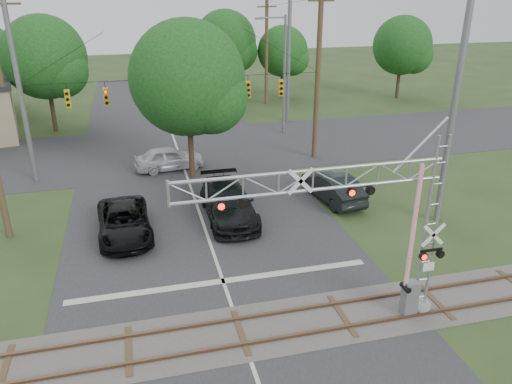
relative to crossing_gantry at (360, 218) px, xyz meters
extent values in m
plane|color=#263E1C|center=(-4.17, -1.64, -4.35)|extent=(160.00, 160.00, 0.00)
cube|color=#2B2A2D|center=(-4.17, 8.36, -4.34)|extent=(14.00, 90.00, 0.02)
cube|color=#2B2A2D|center=(-4.17, 22.36, -4.34)|extent=(90.00, 12.00, 0.02)
cube|color=#45403C|center=(-4.17, 0.36, -4.33)|extent=(90.00, 3.20, 0.05)
cube|color=brown|center=(-4.17, -0.36, -4.26)|extent=(90.00, 0.12, 0.14)
cube|color=brown|center=(-4.17, 1.08, -4.26)|extent=(90.00, 0.12, 0.14)
cylinder|color=gray|center=(2.92, 0.06, -4.21)|extent=(0.89, 0.89, 0.30)
cube|color=silver|center=(2.87, -0.23, -2.23)|extent=(0.44, 0.03, 0.35)
cube|color=slate|center=(2.32, -0.14, -3.61)|extent=(0.54, 0.44, 1.48)
cube|color=red|center=(2.08, -0.14, -0.60)|extent=(0.14, 0.09, 4.93)
cylinder|color=slate|center=(-13.67, 18.36, 1.40)|extent=(0.32, 0.32, 11.50)
cylinder|color=#483321|center=(5.33, 18.36, 1.40)|extent=(0.36, 0.36, 11.50)
cylinder|color=black|center=(-4.17, 18.36, 1.78)|extent=(19.00, 0.03, 0.03)
cube|color=gold|center=(-11.03, 18.36, 0.83)|extent=(0.30, 0.30, 1.10)
cube|color=gold|center=(-8.74, 18.36, 0.83)|extent=(0.30, 0.30, 1.10)
cube|color=gold|center=(-6.46, 18.36, 0.83)|extent=(0.30, 0.30, 1.10)
cube|color=gold|center=(-4.17, 18.36, 0.83)|extent=(0.30, 0.30, 1.10)
cube|color=gold|center=(-1.88, 18.36, 0.83)|extent=(0.30, 0.30, 1.10)
cube|color=gold|center=(0.40, 18.36, 0.83)|extent=(0.30, 0.30, 1.10)
cube|color=gold|center=(2.69, 18.36, 0.83)|extent=(0.30, 0.30, 1.10)
imported|color=black|center=(-8.17, 9.24, -3.59)|extent=(2.81, 5.61, 1.53)
imported|color=black|center=(-2.71, 9.93, -3.46)|extent=(2.50, 6.14, 1.78)
imported|color=#B9BBC2|center=(-5.13, 18.39, -3.56)|extent=(4.86, 2.48, 1.59)
imported|color=black|center=(3.67, 10.80, -3.53)|extent=(2.40, 5.16, 1.64)
cylinder|color=slate|center=(4.99, 24.92, 0.38)|extent=(0.21, 0.21, 9.47)
cylinder|color=slate|center=(3.94, 24.92, 4.91)|extent=(2.11, 0.13, 0.13)
cube|color=slate|center=(2.88, 24.92, 4.86)|extent=(0.63, 0.26, 0.16)
cylinder|color=slate|center=(6.48, 28.53, 2.02)|extent=(0.34, 0.34, 12.75)
cylinder|color=slate|center=(8.12, 6.93, 2.15)|extent=(0.34, 0.34, 13.01)
cylinder|color=#483321|center=(6.43, 35.66, 0.77)|extent=(0.34, 0.34, 10.24)
cube|color=#483321|center=(6.43, 35.66, 5.19)|extent=(2.00, 0.12, 0.12)
cylinder|color=#3C2B1B|center=(-13.75, 30.28, -2.16)|extent=(0.36, 0.36, 4.38)
sphere|color=#124112|center=(-13.75, 30.28, 1.81)|extent=(6.76, 6.76, 6.76)
cylinder|color=#3C2B1B|center=(-3.81, 16.55, -2.07)|extent=(0.36, 0.36, 4.57)
sphere|color=#124112|center=(-3.81, 16.55, 2.09)|extent=(7.07, 7.07, 7.07)
cylinder|color=#3C2B1B|center=(3.03, 39.81, -2.24)|extent=(0.36, 0.36, 4.23)
sphere|color=#124112|center=(3.03, 39.81, 1.61)|extent=(6.54, 6.54, 6.54)
cylinder|color=#3C2B1B|center=(9.03, 38.57, -2.61)|extent=(0.36, 0.36, 3.48)
sphere|color=#124112|center=(9.03, 38.57, 0.55)|extent=(5.38, 5.38, 5.38)
cylinder|color=#3C2B1B|center=(21.05, 34.85, -2.37)|extent=(0.36, 0.36, 3.97)
sphere|color=#124112|center=(21.05, 34.85, 1.23)|extent=(6.13, 6.13, 6.13)
camera|label=1|loc=(-7.26, -14.10, 7.57)|focal=35.00mm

